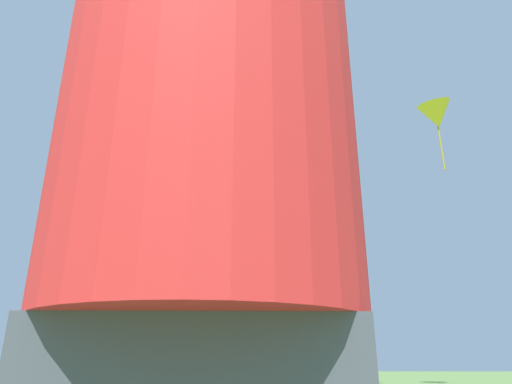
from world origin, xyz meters
name	(u,v)px	position (x,y,z in m)	size (l,w,h in m)	color
kite_flyer_person	(207,213)	(0.05, -0.24, 0.94)	(0.81, 0.35, 1.92)	#424751
distant_kite_blue_low_left	(118,75)	(-9.46, 24.45, 18.53)	(0.54, 0.56, 0.26)	blue
distant_kite_yellow_overhead_distant	(316,1)	(2.69, 17.08, 17.43)	(1.53, 1.49, 2.40)	yellow
distant_kite_teal_mid_left	(162,138)	(-2.38, 9.23, 5.96)	(0.72, 0.72, 1.11)	#19B2AD
distant_kite_yellow_high_right	(436,115)	(7.09, 15.80, 10.26)	(1.86, 1.90, 3.12)	yellow
distant_kite_magenta_high_left	(306,190)	(2.09, 19.92, 8.63)	(1.46, 1.63, 2.52)	#DB2393
marker_flag	(294,315)	(0.59, 7.38, 1.57)	(0.30, 0.24, 1.81)	silver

